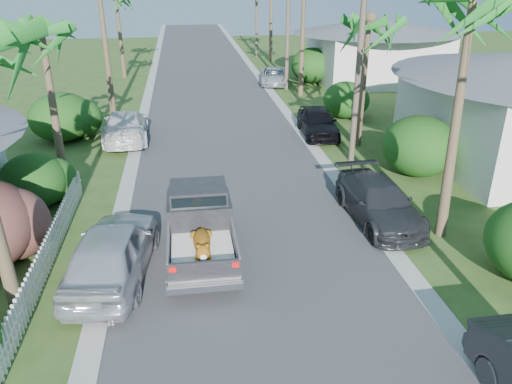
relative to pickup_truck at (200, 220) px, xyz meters
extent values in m
cube|color=#38383A|center=(1.56, 19.00, -1.00)|extent=(8.00, 100.00, 0.02)
cube|color=#A5A39E|center=(-2.74, 19.00, -0.98)|extent=(0.60, 100.00, 0.06)
cube|color=#A5A39E|center=(5.86, 19.00, -0.98)|extent=(0.60, 100.00, 0.06)
cylinder|color=black|center=(-0.85, -2.21, -0.63)|extent=(0.28, 0.76, 0.76)
cylinder|color=black|center=(0.85, -2.21, -0.63)|extent=(0.28, 0.76, 0.76)
cylinder|color=black|center=(-0.85, 1.04, -0.63)|extent=(0.28, 0.76, 0.76)
cylinder|color=black|center=(0.85, 1.04, -0.63)|extent=(0.28, 0.76, 0.76)
cube|color=slate|center=(0.00, -1.56, -0.39)|extent=(1.90, 2.40, 0.24)
cube|color=slate|center=(-0.92, -1.56, -0.01)|extent=(0.06, 2.40, 0.55)
cube|color=slate|center=(0.92, -1.56, -0.01)|extent=(0.06, 2.40, 0.55)
cube|color=black|center=(0.00, -2.73, -0.03)|extent=(1.92, 0.08, 0.52)
cube|color=silver|center=(0.00, -2.89, -0.46)|extent=(1.98, 0.18, 0.18)
cube|color=red|center=(-0.80, -2.78, 0.09)|extent=(0.18, 0.05, 0.14)
cube|color=red|center=(0.80, -2.78, 0.09)|extent=(0.18, 0.05, 0.14)
cube|color=black|center=(0.00, 0.29, 0.04)|extent=(1.94, 1.65, 1.10)
cube|color=black|center=(0.00, 0.29, 0.77)|extent=(1.70, 1.35, 0.55)
cube|color=black|center=(0.00, -0.38, 0.74)|extent=(1.60, 0.05, 0.45)
cube|color=black|center=(0.00, 1.54, -0.11)|extent=(1.94, 1.20, 0.80)
cube|color=white|center=(0.00, -1.56, -0.19)|extent=(1.70, 2.10, 0.16)
ellipsoid|color=orange|center=(0.00, -1.46, 0.11)|extent=(0.48, 1.25, 0.43)
sphere|color=orange|center=(0.00, -2.21, 0.19)|extent=(0.40, 0.40, 0.40)
ellipsoid|color=white|center=(0.00, -1.46, 0.01)|extent=(0.32, 0.86, 0.18)
imported|color=#282A2D|center=(6.17, 1.11, -0.32)|extent=(2.14, 4.82, 1.37)
imported|color=black|center=(6.56, 10.82, -0.28)|extent=(1.96, 4.37, 1.46)
imported|color=silver|center=(6.54, 23.70, -0.41)|extent=(2.55, 4.52, 1.19)
imported|color=silver|center=(-2.48, -1.23, -0.17)|extent=(2.59, 5.14, 1.68)
imported|color=silver|center=(-3.26, 11.39, -0.24)|extent=(2.38, 5.38, 1.53)
cone|color=brown|center=(-5.24, 6.00, 2.09)|extent=(0.36, 0.61, 6.21)
cone|color=brown|center=(-4.44, 16.00, 2.99)|extent=(0.36, 0.36, 8.00)
cone|color=brown|center=(-4.94, 28.00, 2.24)|extent=(0.36, 0.75, 6.51)
cone|color=brown|center=(7.86, 0.00, 2.74)|extent=(0.36, 0.73, 7.51)
cone|color=brown|center=(8.16, 9.00, 1.99)|extent=(0.36, 0.54, 6.01)
cone|color=brown|center=(7.76, 20.00, 3.09)|extent=(0.36, 0.36, 8.20)
cone|color=brown|center=(8.06, 34.00, 2.39)|extent=(0.36, 0.63, 6.81)
ellipsoid|color=#174213|center=(-5.84, 4.00, -0.01)|extent=(2.40, 2.64, 2.00)
ellipsoid|color=#174213|center=(-6.44, 12.00, 0.19)|extent=(3.20, 3.52, 2.40)
ellipsoid|color=#174213|center=(9.36, 5.00, 0.24)|extent=(3.00, 3.30, 2.50)
ellipsoid|color=#174213|center=(9.06, 14.00, 0.04)|extent=(2.60, 2.86, 2.10)
ellipsoid|color=#174213|center=(9.56, 24.00, 0.29)|extent=(3.20, 3.52, 2.60)
cube|color=white|center=(-4.44, -0.50, -0.51)|extent=(0.10, 11.00, 1.00)
cube|color=silver|center=(14.56, 24.00, 0.79)|extent=(9.00, 8.00, 3.60)
cone|color=#595B60|center=(14.56, 24.00, 3.09)|extent=(6.48, 6.48, 1.00)
cylinder|color=brown|center=(7.16, 7.00, 3.49)|extent=(0.26, 0.26, 9.00)
cylinder|color=brown|center=(7.16, 22.00, 3.49)|extent=(0.26, 0.26, 9.00)
cylinder|color=brown|center=(7.16, 37.00, 3.49)|extent=(0.26, 0.26, 9.00)
camera|label=1|loc=(-0.25, -13.63, 7.02)|focal=35.00mm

